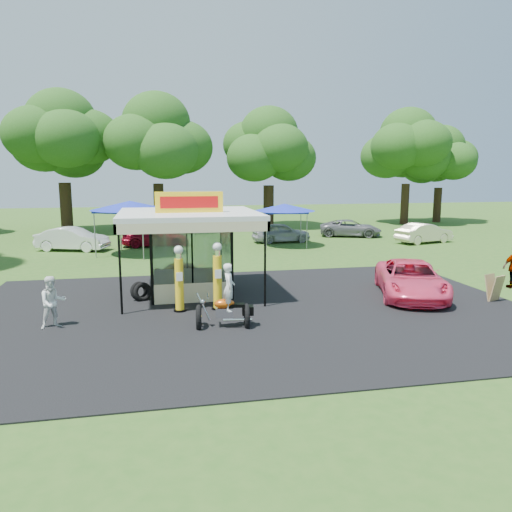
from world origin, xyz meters
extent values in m
plane|color=#2C561B|center=(0.00, 0.00, 0.00)|extent=(120.00, 120.00, 0.00)
cube|color=black|center=(0.00, 2.00, 0.02)|extent=(20.00, 14.00, 0.04)
cube|color=white|center=(-2.00, 5.00, 0.03)|extent=(3.00, 3.00, 0.06)
cube|color=white|center=(-2.00, 5.00, 3.29)|extent=(5.40, 5.40, 0.18)
cube|color=yellow|center=(-2.00, 4.50, 3.78)|extent=(2.60, 0.25, 0.80)
cube|color=red|center=(-2.00, 4.37, 3.78)|extent=(2.21, 0.02, 0.45)
cylinder|color=black|center=(-4.55, 2.45, 1.60)|extent=(0.08, 0.08, 3.20)
cylinder|color=black|center=(0.55, 2.45, 1.60)|extent=(0.08, 0.08, 3.20)
cylinder|color=black|center=(-2.55, 2.44, 0.05)|extent=(0.45, 0.45, 0.10)
cylinder|color=yellow|center=(-2.55, 2.44, 1.02)|extent=(0.31, 0.31, 1.83)
cylinder|color=silver|center=(-2.55, 2.44, 2.04)|extent=(0.20, 0.20, 0.20)
sphere|color=white|center=(-2.55, 2.44, 2.24)|extent=(0.33, 0.33, 0.33)
cube|color=white|center=(-2.55, 2.26, 1.32)|extent=(0.22, 0.02, 0.31)
cylinder|color=black|center=(-1.20, 2.44, 0.05)|extent=(0.46, 0.46, 0.10)
cylinder|color=yellow|center=(-1.20, 2.44, 1.05)|extent=(0.31, 0.31, 1.89)
cylinder|color=silver|center=(-1.20, 2.44, 2.10)|extent=(0.21, 0.21, 0.21)
sphere|color=white|center=(-1.20, 2.44, 2.31)|extent=(0.34, 0.34, 0.34)
cube|color=white|center=(-1.20, 2.25, 1.36)|extent=(0.23, 0.02, 0.31)
torus|color=black|center=(-2.07, 0.40, 0.35)|extent=(0.26, 0.87, 0.86)
torus|color=black|center=(-0.54, 0.23, 0.35)|extent=(0.26, 0.87, 0.86)
cube|color=silver|center=(-1.25, 0.31, 0.51)|extent=(0.59, 0.35, 0.31)
ellipsoid|color=#C24D0D|center=(-1.25, 0.31, 0.80)|extent=(0.65, 0.37, 0.31)
cube|color=black|center=(-0.90, 0.27, 0.73)|extent=(0.59, 0.33, 0.10)
cube|color=black|center=(-0.51, 0.23, 0.56)|extent=(0.39, 0.38, 0.29)
cylinder|color=silver|center=(-1.91, 0.39, 0.71)|extent=(0.45, 0.11, 0.91)
cylinder|color=silver|center=(-1.76, 0.37, 1.07)|extent=(0.12, 0.61, 0.05)
sphere|color=silver|center=(-1.93, 0.39, 0.87)|extent=(0.16, 0.16, 0.16)
imported|color=white|center=(-1.10, 0.29, 1.33)|extent=(0.43, 0.60, 1.53)
torus|color=black|center=(-3.87, 4.24, 0.37)|extent=(0.82, 0.62, 0.77)
torus|color=black|center=(-4.00, 4.39, 0.37)|extent=(0.83, 0.69, 0.77)
cube|color=#593819|center=(9.35, 1.36, 0.53)|extent=(0.63, 0.44, 1.04)
cube|color=#593819|center=(9.35, 1.62, 0.53)|extent=(0.63, 0.44, 1.04)
imported|color=yellow|center=(-2.00, 7.20, 0.48)|extent=(2.82, 1.13, 0.96)
imported|color=#FB446F|center=(6.58, 2.82, 0.72)|extent=(3.95, 5.65, 1.43)
imported|color=white|center=(-6.59, 1.40, 0.84)|extent=(1.01, 0.91, 1.69)
imported|color=white|center=(-8.46, 18.15, 0.74)|extent=(4.76, 2.95, 1.48)
imported|color=maroon|center=(-3.29, 19.00, 0.65)|extent=(4.48, 1.87, 1.29)
imported|color=#AAA9AE|center=(5.50, 19.21, 0.70)|extent=(4.17, 1.85, 1.39)
imported|color=slate|center=(11.59, 21.28, 0.65)|extent=(5.14, 3.69, 1.30)
imported|color=beige|center=(15.28, 16.84, 0.70)|extent=(4.48, 2.57, 1.40)
cylinder|color=gray|center=(-6.24, 17.32, 1.29)|extent=(0.06, 0.06, 2.58)
cylinder|color=gray|center=(-3.21, 17.32, 1.29)|extent=(0.06, 0.06, 2.58)
cylinder|color=gray|center=(-6.24, 14.30, 1.29)|extent=(0.06, 0.06, 2.58)
cylinder|color=gray|center=(-3.21, 14.30, 1.29)|extent=(0.06, 0.06, 2.58)
cube|color=#1C2DBB|center=(-4.72, 15.81, 2.64)|extent=(3.22, 3.22, 0.13)
cone|color=#1C2DBB|center=(-4.72, 15.81, 2.98)|extent=(4.64, 4.64, 0.54)
cylinder|color=gray|center=(3.91, 18.66, 1.13)|extent=(0.06, 0.06, 2.27)
cylinder|color=gray|center=(6.54, 18.66, 1.13)|extent=(0.06, 0.06, 2.27)
cylinder|color=gray|center=(3.91, 16.02, 1.13)|extent=(0.06, 0.06, 2.27)
cylinder|color=gray|center=(6.54, 16.02, 1.13)|extent=(0.06, 0.06, 2.27)
cube|color=#1C2DBB|center=(5.23, 17.34, 2.33)|extent=(2.84, 2.84, 0.11)
cone|color=#1C2DBB|center=(5.23, 17.34, 2.62)|extent=(4.09, 4.09, 0.47)
cylinder|color=black|center=(-10.42, 28.74, 2.04)|extent=(0.97, 0.97, 4.09)
ellipsoid|color=#244E16|center=(-10.42, 28.74, 7.25)|extent=(9.49, 9.49, 8.14)
cylinder|color=black|center=(-2.88, 28.49, 1.99)|extent=(0.85, 0.85, 3.99)
ellipsoid|color=#244E16|center=(-2.88, 28.49, 7.18)|extent=(9.57, 9.57, 8.20)
cylinder|color=black|center=(6.89, 29.19, 1.88)|extent=(0.94, 0.94, 3.77)
ellipsoid|color=#244E16|center=(6.89, 29.19, 6.70)|extent=(8.79, 8.79, 7.53)
cylinder|color=black|center=(20.35, 29.26, 1.93)|extent=(0.77, 0.77, 3.85)
ellipsoid|color=#244E16|center=(20.35, 29.26, 6.85)|extent=(8.99, 8.99, 7.70)
cylinder|color=black|center=(24.49, 30.35, 1.71)|extent=(0.77, 0.77, 3.42)
ellipsoid|color=#244E16|center=(24.49, 30.35, 5.99)|extent=(7.72, 7.72, 6.62)
camera|label=1|loc=(-3.37, -14.93, 4.90)|focal=35.00mm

